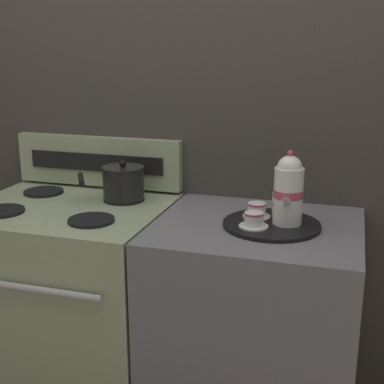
# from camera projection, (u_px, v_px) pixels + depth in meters

# --- Properties ---
(wall_back) EXTENTS (6.00, 0.05, 2.20)m
(wall_back) POSITION_uv_depth(u_px,v_px,m) (181.00, 141.00, 2.26)
(wall_back) COLOR #423D38
(wall_back) RESTS_ON ground
(stove) EXTENTS (0.78, 0.67, 0.89)m
(stove) POSITION_uv_depth(u_px,v_px,m) (72.00, 307.00, 2.22)
(stove) COLOR #9EAD84
(stove) RESTS_ON ground
(control_panel) EXTENTS (0.76, 0.05, 0.22)m
(control_panel) POSITION_uv_depth(u_px,v_px,m) (98.00, 161.00, 2.34)
(control_panel) COLOR #9EAD84
(control_panel) RESTS_ON stove
(side_counter) EXTENTS (0.73, 0.64, 0.88)m
(side_counter) POSITION_uv_depth(u_px,v_px,m) (253.00, 336.00, 2.00)
(side_counter) COLOR slate
(side_counter) RESTS_ON ground
(saucepan) EXTENTS (0.28, 0.25, 0.15)m
(saucepan) POSITION_uv_depth(u_px,v_px,m) (122.00, 182.00, 2.16)
(saucepan) COLOR black
(saucepan) RESTS_ON stove
(serving_tray) EXTENTS (0.34, 0.34, 0.01)m
(serving_tray) POSITION_uv_depth(u_px,v_px,m) (271.00, 225.00, 1.86)
(serving_tray) COLOR black
(serving_tray) RESTS_ON side_counter
(teapot) EXTENTS (0.10, 0.16, 0.26)m
(teapot) POSITION_uv_depth(u_px,v_px,m) (288.00, 190.00, 1.82)
(teapot) COLOR white
(teapot) RESTS_ON serving_tray
(teacup_left) EXTENTS (0.10, 0.10, 0.05)m
(teacup_left) POSITION_uv_depth(u_px,v_px,m) (257.00, 210.00, 1.92)
(teacup_left) COLOR white
(teacup_left) RESTS_ON serving_tray
(teacup_right) EXTENTS (0.10, 0.10, 0.05)m
(teacup_right) POSITION_uv_depth(u_px,v_px,m) (254.00, 220.00, 1.81)
(teacup_right) COLOR white
(teacup_right) RESTS_ON serving_tray
(creamer_jug) EXTENTS (0.06, 0.06, 0.08)m
(creamer_jug) POSITION_uv_depth(u_px,v_px,m) (281.00, 204.00, 1.93)
(creamer_jug) COLOR white
(creamer_jug) RESTS_ON serving_tray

